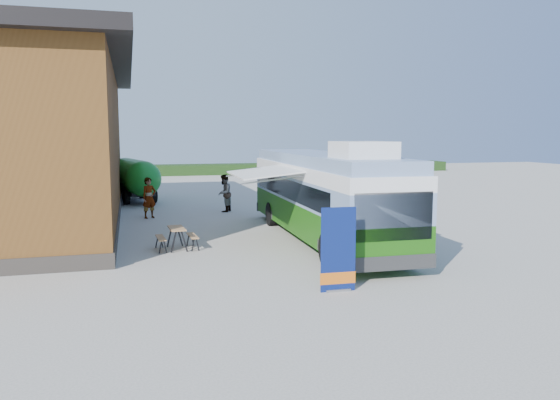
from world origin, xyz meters
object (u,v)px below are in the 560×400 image
object	(u,v)px
picnic_table	(177,233)
slurry_tanker	(134,177)
bus	(323,193)
person_a	(149,198)
person_b	(224,193)
banner	(338,257)

from	to	relation	value
picnic_table	slurry_tanker	world-z (taller)	slurry_tanker
bus	slurry_tanker	bearing A→B (deg)	117.00
bus	person_a	size ratio (longest dim) A/B	6.34
picnic_table	bus	bearing A→B (deg)	-0.94
person_b	banner	bearing A→B (deg)	31.83
picnic_table	slurry_tanker	size ratio (longest dim) A/B	0.21
bus	slurry_tanker	world-z (taller)	bus
bus	person_b	distance (m)	8.96
slurry_tanker	person_a	bearing A→B (deg)	-97.54
person_a	person_b	bearing A→B (deg)	-10.81
person_b	slurry_tanker	xyz separation A→B (m)	(-4.52, 5.95, 0.49)
banner	slurry_tanker	size ratio (longest dim) A/B	0.33
picnic_table	person_a	xyz separation A→B (m)	(-0.67, 7.71, 0.41)
person_a	slurry_tanker	size ratio (longest dim) A/B	0.29
bus	person_a	distance (m)	9.76
banner	person_b	distance (m)	15.27
bus	person_b	size ratio (longest dim) A/B	6.39
bus	slurry_tanker	size ratio (longest dim) A/B	1.85
bus	person_b	world-z (taller)	bus
banner	person_a	size ratio (longest dim) A/B	1.12
picnic_table	person_b	distance (m)	9.45
banner	person_a	world-z (taller)	banner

